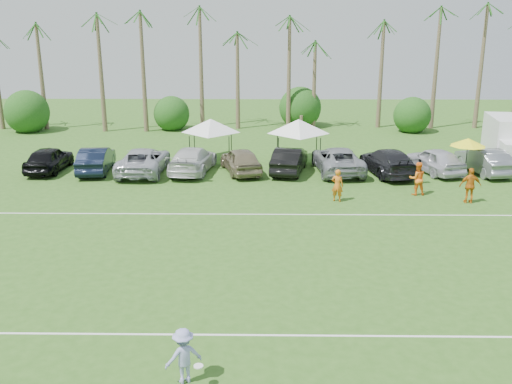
{
  "coord_description": "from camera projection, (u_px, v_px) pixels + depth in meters",
  "views": [
    {
      "loc": [
        2.55,
        -14.27,
        9.72
      ],
      "look_at": [
        2.17,
        12.76,
        1.6
      ],
      "focal_mm": 40.0,
      "sensor_mm": 36.0,
      "label": 1
    }
  ],
  "objects": [
    {
      "name": "palm_tree_3",
      "position": [
        144.0,
        17.0,
        50.09
      ],
      "size": [
        2.4,
        2.4,
        11.9
      ],
      "color": "brown",
      "rests_on": "ground"
    },
    {
      "name": "field_lines",
      "position": [
        203.0,
        260.0,
        24.15
      ],
      "size": [
        80.0,
        12.1,
        0.01
      ],
      "color": "white",
      "rests_on": "ground"
    },
    {
      "name": "sideline_player_b",
      "position": [
        417.0,
        179.0,
        32.98
      ],
      "size": [
        0.98,
        0.77,
        1.96
      ],
      "primitive_type": "imported",
      "rotation": [
        0.0,
        0.0,
        3.18
      ],
      "color": "orange",
      "rests_on": "ground"
    },
    {
      "name": "bush_tree_1",
      "position": [
        173.0,
        109.0,
        53.4
      ],
      "size": [
        4.0,
        4.0,
        4.0
      ],
      "color": "brown",
      "rests_on": "ground"
    },
    {
      "name": "parked_car_1",
      "position": [
        96.0,
        160.0,
        38.05
      ],
      "size": [
        2.27,
        5.29,
        1.7
      ],
      "primitive_type": "imported",
      "rotation": [
        0.0,
        0.0,
        3.24
      ],
      "color": "black",
      "rests_on": "ground"
    },
    {
      "name": "parked_car_4",
      "position": [
        241.0,
        160.0,
        37.85
      ],
      "size": [
        3.3,
        5.34,
        1.7
      ],
      "primitive_type": "imported",
      "rotation": [
        0.0,
        0.0,
        3.42
      ],
      "color": "#7B6F53",
      "rests_on": "ground"
    },
    {
      "name": "parked_car_0",
      "position": [
        49.0,
        159.0,
        38.24
      ],
      "size": [
        2.12,
        5.02,
        1.7
      ],
      "primitive_type": "imported",
      "rotation": [
        0.0,
        0.0,
        3.12
      ],
      "color": "black",
      "rests_on": "ground"
    },
    {
      "name": "palm_tree_2",
      "position": [
        100.0,
        27.0,
        50.39
      ],
      "size": [
        2.4,
        2.4,
        10.9
      ],
      "color": "brown",
      "rests_on": "ground"
    },
    {
      "name": "parked_car_9",
      "position": [
        484.0,
        161.0,
        37.78
      ],
      "size": [
        2.57,
        5.36,
        1.7
      ],
      "primitive_type": "imported",
      "rotation": [
        0.0,
        0.0,
        3.3
      ],
      "color": "slate",
      "rests_on": "ground"
    },
    {
      "name": "palm_tree_8",
      "position": [
        382.0,
        47.0,
        50.56
      ],
      "size": [
        2.4,
        2.4,
        8.9
      ],
      "color": "brown",
      "rests_on": "ground"
    },
    {
      "name": "bush_tree_0",
      "position": [
        35.0,
        109.0,
        53.58
      ],
      "size": [
        4.0,
        4.0,
        4.0
      ],
      "color": "brown",
      "rests_on": "ground"
    },
    {
      "name": "bush_tree_2",
      "position": [
        301.0,
        109.0,
        53.24
      ],
      "size": [
        4.0,
        4.0,
        4.0
      ],
      "color": "brown",
      "rests_on": "ground"
    },
    {
      "name": "box_truck",
      "position": [
        510.0,
        140.0,
        39.61
      ],
      "size": [
        3.26,
        6.65,
        3.29
      ],
      "rotation": [
        0.0,
        0.0,
        -0.14
      ],
      "color": "white",
      "rests_on": "ground"
    },
    {
      "name": "frisbee_player",
      "position": [
        184.0,
        356.0,
        15.79
      ],
      "size": [
        1.22,
        1.02,
        1.65
      ],
      "rotation": [
        0.0,
        0.0,
        3.6
      ],
      "color": "#959AD4",
      "rests_on": "ground"
    },
    {
      "name": "parked_car_8",
      "position": [
        435.0,
        160.0,
        37.86
      ],
      "size": [
        3.33,
        5.34,
        1.7
      ],
      "primitive_type": "imported",
      "rotation": [
        0.0,
        0.0,
        3.43
      ],
      "color": "silver",
      "rests_on": "ground"
    },
    {
      "name": "parked_car_7",
      "position": [
        388.0,
        162.0,
        37.51
      ],
      "size": [
        3.29,
        6.15,
        1.7
      ],
      "primitive_type": "imported",
      "rotation": [
        0.0,
        0.0,
        3.3
      ],
      "color": "black",
      "rests_on": "ground"
    },
    {
      "name": "canopy_tent_right",
      "position": [
        299.0,
        119.0,
        40.1
      ],
      "size": [
        4.46,
        4.46,
        3.61
      ],
      "color": "black",
      "rests_on": "ground"
    },
    {
      "name": "palm_tree_1",
      "position": [
        45.0,
        37.0,
        50.71
      ],
      "size": [
        2.4,
        2.4,
        9.9
      ],
      "color": "brown",
      "rests_on": "ground"
    },
    {
      "name": "parked_car_3",
      "position": [
        193.0,
        160.0,
        38.03
      ],
      "size": [
        3.09,
        6.1,
        1.7
      ],
      "primitive_type": "imported",
      "rotation": [
        0.0,
        0.0,
        3.02
      ],
      "color": "silver",
      "rests_on": "ground"
    },
    {
      "name": "sideline_player_c",
      "position": [
        470.0,
        186.0,
        31.48
      ],
      "size": [
        1.19,
        0.53,
        2.0
      ],
      "primitive_type": "imported",
      "rotation": [
        0.0,
        0.0,
        3.1
      ],
      "color": "#CA6C16",
      "rests_on": "ground"
    },
    {
      "name": "ground",
      "position": [
        175.0,
        371.0,
        16.49
      ],
      "size": [
        120.0,
        120.0,
        0.0
      ],
      "primitive_type": "plane",
      "color": "#305C1B",
      "rests_on": "ground"
    },
    {
      "name": "bush_tree_3",
      "position": [
        408.0,
        110.0,
        53.11
      ],
      "size": [
        4.0,
        4.0,
        4.0
      ],
      "color": "brown",
      "rests_on": "ground"
    },
    {
      "name": "market_umbrella",
      "position": [
        468.0,
        142.0,
        36.52
      ],
      "size": [
        2.27,
        2.27,
        2.53
      ],
      "color": "black",
      "rests_on": "ground"
    },
    {
      "name": "canopy_tent_left",
      "position": [
        211.0,
        119.0,
        40.92
      ],
      "size": [
        4.3,
        4.3,
        3.48
      ],
      "color": "black",
      "rests_on": "ground"
    },
    {
      "name": "palm_tree_6",
      "position": [
        281.0,
        27.0,
        50.18
      ],
      "size": [
        2.4,
        2.4,
        10.9
      ],
      "color": "brown",
      "rests_on": "ground"
    },
    {
      "name": "parked_car_2",
      "position": [
        144.0,
        161.0,
        37.78
      ],
      "size": [
        2.87,
        6.13,
        1.7
      ],
      "primitive_type": "imported",
      "rotation": [
        0.0,
        0.0,
        3.13
      ],
      "color": "#A8ABB4",
      "rests_on": "ground"
    },
    {
      "name": "palm_tree_9",
      "position": [
        439.0,
        37.0,
        50.24
      ],
      "size": [
        2.4,
        2.4,
        9.9
      ],
      "color": "brown",
      "rests_on": "ground"
    },
    {
      "name": "palm_tree_10",
      "position": [
        497.0,
        27.0,
        49.92
      ],
      "size": [
        2.4,
        2.4,
        10.9
      ],
      "color": "brown",
      "rests_on": "ground"
    },
    {
      "name": "palm_tree_4",
      "position": [
        191.0,
        47.0,
        50.78
      ],
      "size": [
        2.4,
        2.4,
        8.9
      ],
      "color": "brown",
      "rests_on": "ground"
    },
    {
      "name": "palm_tree_5",
      "position": [
        235.0,
        37.0,
        50.48
      ],
      "size": [
        2.4,
        2.4,
        9.9
      ],
      "color": "brown",
      "rests_on": "ground"
    },
    {
      "name": "sideline_player_a",
      "position": [
        337.0,
        185.0,
        31.8
      ],
      "size": [
        0.78,
        0.65,
        1.84
      ],
      "primitive_type": "imported",
      "rotation": [
        0.0,
        0.0,
        2.78
      ],
      "color": "orange",
      "rests_on": "ground"
    },
    {
      "name": "parked_car_5",
      "position": [
        289.0,
        160.0,
        37.97
      ],
      "size": [
        2.79,
        5.4,
        1.7
      ],
      "primitive_type": "imported",
      "rotation": [
        0.0,
        0.0,
        2.94
      ],
      "color": "black",
      "rests_on": "ground"
    },
    {
      "name": "parked_car_6",
      "position": [
        338.0,
        160.0,
        38.01
      ],
      "size": [
        3.26,
        6.3,
        1.7
      ],
      "primitive_type": "imported",
      "rotation": [
        0.0,
        0.0,
        3.22
      ],
      "color": "gray",
      "rests_on": "ground"
    },
    {
      "name": "palm_tree_7",
      "position": [
        326.0,
        17.0,
        49.88
      ],
      "size": [
        2.4,
        2.4,
        11.9
      ],
      "color": "brown",
      "rests_on": "ground"
    }
  ]
}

